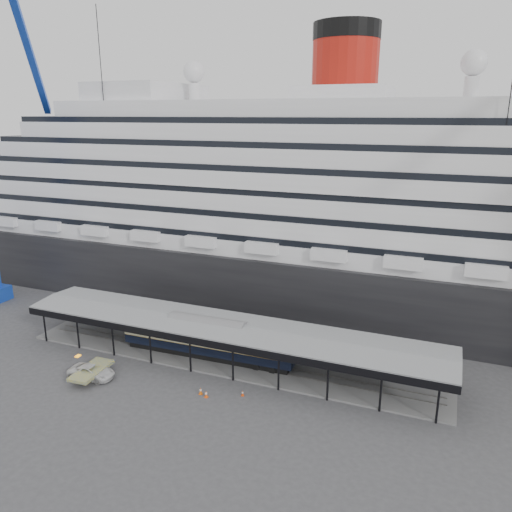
# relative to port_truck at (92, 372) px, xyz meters

# --- Properties ---
(ground) EXTENTS (200.00, 200.00, 0.00)m
(ground) POSITION_rel_port_truck_xyz_m (13.28, 4.93, -0.79)
(ground) COLOR #3C3C3E
(ground) RESTS_ON ground
(cruise_ship) EXTENTS (130.00, 30.00, 43.90)m
(cruise_ship) POSITION_rel_port_truck_xyz_m (13.33, 36.93, 17.56)
(cruise_ship) COLOR black
(cruise_ship) RESTS_ON ground
(platform_canopy) EXTENTS (56.00, 9.18, 5.30)m
(platform_canopy) POSITION_rel_port_truck_xyz_m (13.28, 9.93, 1.57)
(platform_canopy) COLOR slate
(platform_canopy) RESTS_ON ground
(port_truck) EXTENTS (5.82, 2.94, 1.58)m
(port_truck) POSITION_rel_port_truck_xyz_m (0.00, 0.00, 0.00)
(port_truck) COLOR silver
(port_truck) RESTS_ON ground
(pullman_carriage) EXTENTS (23.56, 3.70, 23.06)m
(pullman_carriage) POSITION_rel_port_truck_xyz_m (10.75, 9.93, 2.00)
(pullman_carriage) COLOR black
(pullman_carriage) RESTS_ON ground
(traffic_cone_left) EXTENTS (0.52, 0.52, 0.81)m
(traffic_cone_left) POSITION_rel_port_truck_xyz_m (13.98, 1.68, -0.39)
(traffic_cone_left) COLOR #E15C0C
(traffic_cone_left) RESTS_ON ground
(traffic_cone_mid) EXTENTS (0.48, 0.48, 0.80)m
(traffic_cone_mid) POSITION_rel_port_truck_xyz_m (14.88, 1.32, -0.39)
(traffic_cone_mid) COLOR #F7510D
(traffic_cone_mid) RESTS_ON ground
(traffic_cone_right) EXTENTS (0.43, 0.43, 0.66)m
(traffic_cone_right) POSITION_rel_port_truck_xyz_m (18.58, 3.15, -0.46)
(traffic_cone_right) COLOR #D33F0B
(traffic_cone_right) RESTS_ON ground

